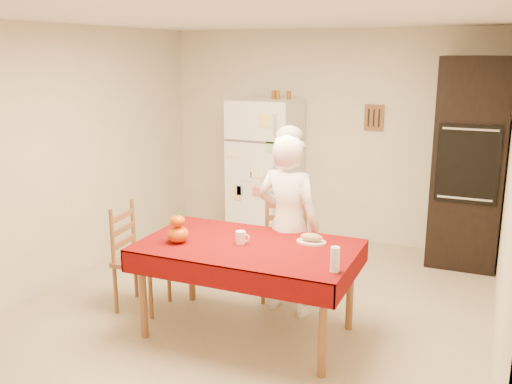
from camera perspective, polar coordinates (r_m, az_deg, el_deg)
The scene contains 17 objects.
floor at distance 5.23m, azimuth -0.27°, elevation -11.50°, with size 4.50×4.50×0.00m, color tan.
room_shell at distance 4.77m, azimuth -0.28°, elevation 6.41°, with size 4.02×4.52×2.51m.
refrigerator at distance 6.85m, azimuth 0.96°, elevation 2.17°, with size 0.75×0.74×1.70m.
oven_cabinet at distance 6.37m, azimuth 20.52°, elevation 2.68°, with size 0.70×0.62×2.20m.
dining_table at distance 4.53m, azimuth -0.81°, elevation -6.10°, with size 1.70×1.00×0.76m.
chair_far at distance 5.32m, azimuth 2.92°, elevation -5.15°, with size 0.52×0.50×0.95m.
chair_left at distance 5.18m, azimuth -12.02°, elevation -6.00°, with size 0.44×0.46×0.95m.
seated_woman at distance 4.90m, azimuth 3.23°, elevation -3.30°, with size 0.58×0.38×1.59m, color white.
coffee_mug at distance 4.52m, azimuth -1.55°, elevation -4.55°, with size 0.08×0.08×0.10m, color white.
pumpkin_lower at distance 4.58m, azimuth -7.82°, elevation -4.22°, with size 0.17×0.17×0.13m, color #CC3804.
pumpkin_upper at distance 4.55m, azimuth -7.87°, elevation -2.88°, with size 0.12×0.12×0.09m, color #CA3B04.
wine_glass at distance 3.99m, azimuth 7.91°, elevation -6.68°, with size 0.07×0.07×0.18m, color white.
bread_plate at distance 4.56m, azimuth 5.55°, elevation -5.00°, with size 0.24×0.24×0.02m, color white.
bread_loaf at distance 4.55m, azimuth 5.57°, elevation -4.52°, with size 0.18×0.10×0.06m, color #A88252.
spice_jar_left at distance 6.74m, azimuth 1.78°, elevation 9.70°, with size 0.05×0.05×0.10m, color brown.
spice_jar_mid at distance 6.73m, azimuth 2.21°, elevation 9.68°, with size 0.05×0.05×0.10m, color #8E5F19.
spice_jar_right at distance 6.68m, azimuth 3.31°, elevation 9.64°, with size 0.05×0.05×0.10m, color brown.
Camera 1 is at (1.88, -4.34, 2.24)m, focal length 40.00 mm.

